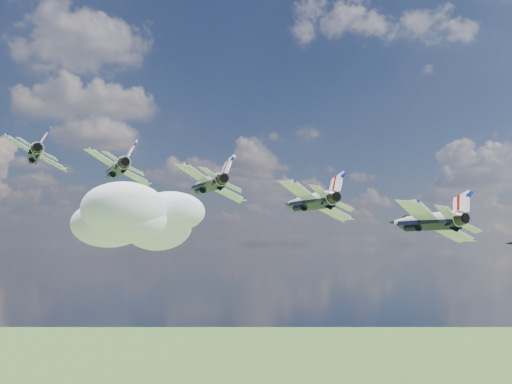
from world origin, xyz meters
name	(u,v)px	position (x,y,z in m)	size (l,w,h in m)	color
cloud_far	(140,217)	(66.95, 236.15, 159.66)	(62.23, 48.89, 24.45)	white
jet_0	(36,154)	(-3.16, 13.01, 156.98)	(8.89, 13.16, 3.93)	white
jet_1	(117,168)	(6.26, 4.14, 154.49)	(8.89, 13.16, 3.93)	white
jet_2	(207,184)	(15.69, -4.74, 152.00)	(8.89, 13.16, 3.93)	white
jet_3	(308,201)	(25.11, -13.61, 149.51)	(8.89, 13.16, 3.93)	silver
jet_4	(423,221)	(34.54, -22.48, 147.02)	(8.89, 13.16, 3.93)	white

